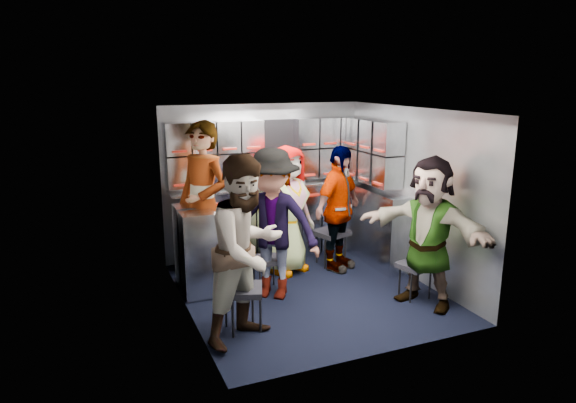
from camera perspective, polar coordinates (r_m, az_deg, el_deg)
name	(u,v)px	position (r m, az deg, el deg)	size (l,w,h in m)	color
floor	(308,292)	(6.10, 2.29, -10.00)	(3.00, 3.00, 0.00)	black
wall_back	(264,181)	(7.11, -2.69, 2.33)	(2.80, 0.04, 2.10)	gray
wall_left	(185,218)	(5.34, -11.39, -1.78)	(0.04, 3.00, 2.10)	gray
wall_right	(413,194)	(6.45, 13.74, 0.78)	(0.04, 3.00, 2.10)	gray
ceiling	(310,110)	(5.59, 2.50, 10.11)	(2.80, 3.00, 0.02)	silver
cart_bank_back	(270,223)	(7.05, -2.06, -2.40)	(2.68, 0.38, 0.99)	#A0A7B1
cart_bank_left	(195,250)	(6.06, -10.25, -5.33)	(0.38, 0.76, 0.99)	#A0A7B1
counter	(269,186)	(6.92, -2.10, 1.73)	(2.68, 0.42, 0.03)	silver
locker_bank_back	(267,150)	(6.90, -2.31, 5.69)	(2.68, 0.28, 0.82)	#A0A7B1
locker_bank_right	(374,152)	(6.86, 9.50, 5.48)	(0.28, 1.00, 0.82)	#A0A7B1
right_cabinet	(375,226)	(6.99, 9.61, -2.69)	(0.28, 1.20, 1.00)	#A0A7B1
coffee_niche	(278,151)	(7.02, -1.09, 5.68)	(0.46, 0.16, 0.84)	black
red_latch_strip	(275,199)	(6.77, -1.50, 0.29)	(2.60, 0.02, 0.03)	#A21C11
jump_seat_near_left	(243,292)	(5.11, -5.07, -10.00)	(0.48, 0.47, 0.45)	black
jump_seat_mid_left	(267,261)	(6.02, -2.37, -6.67)	(0.38, 0.37, 0.40)	black
jump_seat_center	(282,240)	(6.75, -0.71, -4.27)	(0.37, 0.35, 0.41)	black
jump_seat_mid_right	(331,234)	(6.83, 4.82, -3.66)	(0.49, 0.48, 0.47)	black
jump_seat_near_right	(415,267)	(5.99, 13.98, -7.09)	(0.42, 0.41, 0.41)	black
attendant_standing	(203,206)	(6.06, -9.39, -0.45)	(0.72, 0.47, 1.97)	black
attendant_arc_a	(247,250)	(4.77, -4.54, -5.39)	(0.87, 0.68, 1.78)	black
attendant_arc_b	(272,224)	(5.70, -1.79, -2.56)	(1.10, 0.63, 1.71)	black
attendant_arc_c	(287,210)	(6.47, -0.13, -0.93)	(0.80, 0.52, 1.63)	black
attendant_arc_d	(338,209)	(6.57, 5.60, -0.83)	(0.95, 0.39, 1.62)	black
attendant_arc_e	(428,232)	(5.71, 15.31, -3.31)	(1.53, 0.49, 1.65)	black
bottle_left	(195,183)	(6.57, -10.35, 2.03)	(0.07, 0.07, 0.23)	white
bottle_mid	(271,176)	(6.85, -1.86, 2.80)	(0.06, 0.06, 0.25)	white
bottle_right	(303,173)	(7.03, 1.70, 3.14)	(0.06, 0.06, 0.26)	white
cup_left	(240,185)	(6.72, -5.32, 1.86)	(0.07, 0.07, 0.09)	#C3B089
cup_right	(350,176)	(7.36, 6.87, 2.83)	(0.08, 0.08, 0.09)	#C3B089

